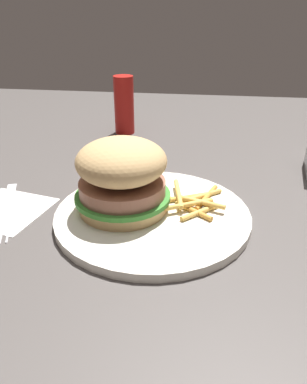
{
  "coord_description": "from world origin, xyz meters",
  "views": [
    {
      "loc": [
        -0.06,
        0.42,
        0.27
      ],
      "look_at": [
        -0.0,
        -0.01,
        0.04
      ],
      "focal_mm": 34.64,
      "sensor_mm": 36.0,
      "label": 1
    }
  ],
  "objects": [
    {
      "name": "ground_plane",
      "position": [
        0.0,
        0.0,
        0.0
      ],
      "size": [
        1.6,
        1.6,
        0.0
      ],
      "primitive_type": "plane",
      "color": "#47423F"
    },
    {
      "name": "plate",
      "position": [
        -0.0,
        -0.01,
        0.01
      ],
      "size": [
        0.27,
        0.27,
        0.01
      ],
      "primitive_type": "cylinder",
      "color": "silver",
      "rests_on": "ground_plane"
    },
    {
      "name": "sandwich",
      "position": [
        0.04,
        -0.02,
        0.06
      ],
      "size": [
        0.13,
        0.13,
        0.1
      ],
      "color": "tan",
      "rests_on": "plate"
    },
    {
      "name": "fries_pile",
      "position": [
        -0.05,
        -0.04,
        0.02
      ],
      "size": [
        0.1,
        0.11,
        0.01
      ],
      "color": "gold",
      "rests_on": "plate"
    },
    {
      "name": "napkin",
      "position": [
        0.21,
        -0.01,
        0.0
      ],
      "size": [
        0.13,
        0.13,
        0.0
      ],
      "primitive_type": "cube",
      "rotation": [
        0.0,
        0.0,
        -0.21
      ],
      "color": "white",
      "rests_on": "ground_plane"
    },
    {
      "name": "fork",
      "position": [
        0.21,
        -0.01,
        0.0
      ],
      "size": [
        0.08,
        0.17,
        0.0
      ],
      "color": "silver",
      "rests_on": "napkin"
    },
    {
      "name": "ketchup_bottle",
      "position": [
        0.12,
        -0.38,
        0.06
      ],
      "size": [
        0.04,
        0.04,
        0.13
      ],
      "primitive_type": "cylinder",
      "color": "#B21914",
      "rests_on": "ground_plane"
    }
  ]
}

